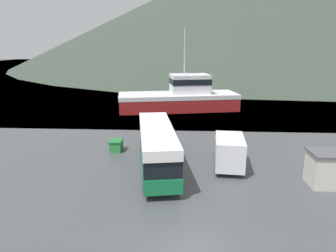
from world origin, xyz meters
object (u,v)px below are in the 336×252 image
Objects in this scene: fishing_boat at (180,97)px; small_boat at (150,97)px; storage_bin at (116,145)px; delivery_van at (229,150)px; dock_kiosk at (327,168)px; tour_bus at (157,146)px.

small_boat is at bearing 22.30° from fishing_boat.
small_boat is at bearing 89.89° from storage_bin.
fishing_boat is (-4.17, 21.78, 0.61)m from delivery_van.
dock_kiosk is 36.72m from small_boat.
fishing_boat is (1.46, 22.54, 0.08)m from tour_bus.
tour_bus is at bearing -43.02° from storage_bin.
delivery_van reaches higher than storage_bin.
storage_bin is (-4.08, 3.81, -1.34)m from tour_bus.
dock_kiosk reaches higher than storage_bin.
dock_kiosk is 0.33× the size of small_boat.
dock_kiosk reaches higher than small_boat.
fishing_boat is at bearing 105.92° from delivery_van.
small_boat is at bearing 112.89° from delivery_van.
fishing_boat reaches higher than tour_bus.
storage_bin reaches higher than small_boat.
storage_bin is (-9.72, 3.05, -0.81)m from delivery_van.
delivery_van is 31.62m from small_boat.
tour_bus is 12.10m from dock_kiosk.
tour_bus is 0.59× the size of fishing_boat.
small_boat is (-5.49, 8.31, -1.51)m from fishing_boat.
small_boat is (-9.67, 30.09, -0.89)m from delivery_van.
fishing_boat is at bearing 112.80° from dock_kiosk.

